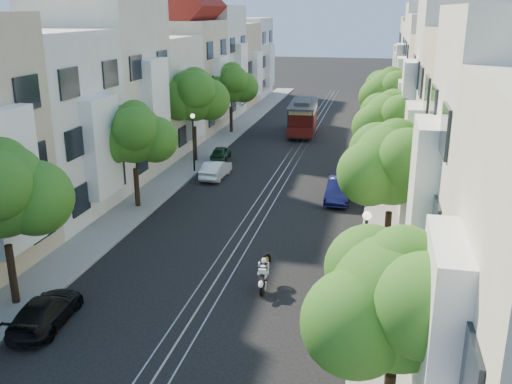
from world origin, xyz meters
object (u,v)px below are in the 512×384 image
Objects in this scene: parked_car_w_far at (221,153)px; tree_w_c at (194,96)px; tree_w_a at (2,192)px; parked_car_w_near at (46,311)px; parked_car_e_mid at (339,190)px; cable_car at (303,115)px; lamp_east at (365,248)px; lamp_west at (193,134)px; tree_w_d at (231,84)px; parked_car_w_mid at (216,169)px; tree_e_c at (391,122)px; tree_e_b at (394,166)px; tree_e_a at (399,305)px; parked_car_e_far at (362,170)px; tree_e_d at (390,93)px; sportbike_rider at (264,272)px; tree_w_b at (134,135)px.

tree_w_c is at bearing 27.09° from parked_car_w_far.
tree_w_a is 4.74m from parked_car_w_near.
parked_car_e_mid is (11.54, 15.87, -4.06)m from tree_w_a.
cable_car is 1.92× the size of parked_car_e_mid.
lamp_east is at bearing -81.61° from cable_car.
lamp_east is at bearing -55.01° from lamp_west.
tree_w_d is 10.89m from parked_car_w_far.
tree_w_c is at bearing -53.55° from parked_car_w_mid.
tree_e_c reaches higher than parked_car_e_mid.
tree_w_d is at bearing 118.07° from tree_e_b.
parked_car_e_mid is 1.05× the size of parked_car_w_near.
tree_w_a reaches higher than tree_e_a.
tree_e_a is at bearing -82.21° from lamp_east.
tree_w_c is 13.66m from parked_car_e_far.
tree_e_d is at bearing -117.60° from parked_car_w_near.
tree_e_a is 13.58m from parked_car_w_near.
tree_w_d is 2.07× the size of parked_car_w_far.
tree_w_c is at bearing 162.82° from parked_car_e_far.
parked_car_w_far is at bearing 113.63° from tree_e_a.
lamp_west is (-13.56, 13.02, -1.89)m from tree_e_b.
parked_car_w_far is at bearing 154.58° from tree_e_c.
parked_car_w_far is at bearing 31.57° from tree_w_c.
lamp_east is 1.32× the size of parked_car_w_far.
parked_car_e_mid reaches higher than parked_car_w_near.
parked_car_e_far is (6.10, -14.27, -1.13)m from cable_car.
tree_w_a reaches higher than tree_e_c.
tree_w_d is (-0.00, 11.00, -0.47)m from tree_w_c.
parked_car_e_mid is (-2.86, 8.87, -4.06)m from tree_e_b.
cable_car is at bearing 79.30° from tree_w_a.
lamp_east reaches higher than sportbike_rider.
cable_car is (-2.69, 31.72, 0.99)m from sportbike_rider.
lamp_east is 0.53× the size of cable_car.
tree_e_d is 1.02× the size of tree_w_a.
cable_car is (6.64, 12.14, -3.31)m from tree_w_c.
tree_e_b is 1.00× the size of tree_w_a.
lamp_east is 25.06m from parked_car_w_far.
lamp_west reaches higher than sportbike_rider.
parked_car_w_far is at bearing -80.35° from tree_w_d.
parked_car_e_far is at bearing 78.25° from parked_car_e_mid.
tree_e_a is at bearing -62.81° from sportbike_rider.
parked_car_e_mid is 9.35m from parked_car_w_mid.
tree_e_c is at bearing 150.10° from parked_car_w_far.
sportbike_rider is at bearing -109.17° from tree_e_c.
tree_w_d is 1.75× the size of parked_car_w_mid.
lamp_east is 1.12× the size of parked_car_w_mid.
sportbike_rider is at bearing 114.66° from parked_car_w_mid.
tree_w_b is 16.81m from lamp_east.
parked_car_w_mid is at bearing 174.90° from tree_e_c.
tree_w_a is at bearing -90.00° from tree_w_b.
tree_e_b reaches higher than tree_w_b.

